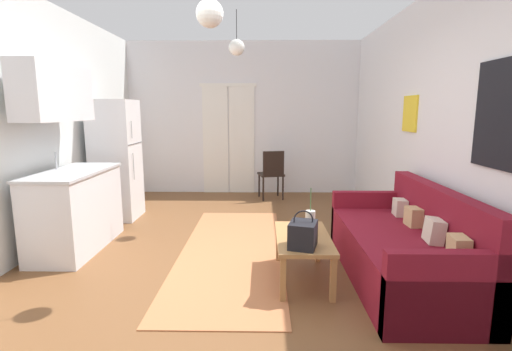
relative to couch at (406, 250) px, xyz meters
name	(u,v)px	position (x,y,z in m)	size (l,w,h in m)	color
ground_plane	(224,280)	(-1.72, 0.07, -0.34)	(4.93, 8.15, 0.10)	brown
wall_back	(243,119)	(-1.73, 3.89, 1.13)	(4.53, 0.13, 2.86)	silver
wall_right	(467,128)	(0.49, 0.07, 1.14)	(0.12, 7.75, 2.86)	silver
area_rug	(232,251)	(-1.70, 0.69, -0.28)	(1.13, 3.17, 0.01)	#B26B42
couch	(406,250)	(0.00, 0.00, 0.00)	(0.88, 2.01, 0.88)	maroon
coffee_table	(303,242)	(-0.97, -0.01, 0.08)	(0.50, 0.94, 0.43)	#A87542
bamboo_vase	(310,222)	(-0.90, 0.05, 0.25)	(0.09, 0.09, 0.45)	beige
handbag	(303,234)	(-1.01, -0.29, 0.25)	(0.28, 0.31, 0.33)	black
refrigerator	(116,160)	(-3.50, 2.05, 0.58)	(0.61, 0.62, 1.74)	white
kitchen_counter	(71,181)	(-3.52, 0.77, 0.50)	(0.60, 1.33, 2.08)	silver
accent_chair	(272,172)	(-1.19, 3.27, 0.21)	(0.50, 0.48, 0.88)	black
pendant_lamp_near	(210,14)	(-1.80, -0.08, 2.09)	(0.23, 0.23, 0.59)	black
pendant_lamp_far	(237,47)	(-1.69, 1.70, 2.10)	(0.21, 0.21, 0.57)	black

